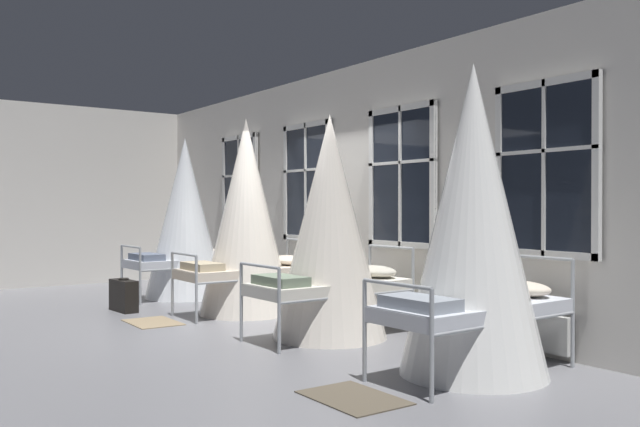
{
  "coord_description": "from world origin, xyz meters",
  "views": [
    {
      "loc": [
        7.04,
        -4.17,
        1.46
      ],
      "look_at": [
        0.79,
        0.28,
        1.39
      ],
      "focal_mm": 37.44,
      "sensor_mm": 36.0,
      "label": 1
    }
  ],
  "objects_px": {
    "cot_first": "(185,220)",
    "cot_second": "(246,219)",
    "cot_fourth": "(473,224)",
    "suitcase_dark": "(124,295)",
    "cot_third": "(330,229)"
  },
  "relations": [
    {
      "from": "cot_first",
      "to": "suitcase_dark",
      "type": "height_order",
      "value": "cot_first"
    },
    {
      "from": "suitcase_dark",
      "to": "cot_second",
      "type": "bearing_deg",
      "value": 44.6
    },
    {
      "from": "cot_first",
      "to": "cot_second",
      "type": "relative_size",
      "value": 0.96
    },
    {
      "from": "cot_third",
      "to": "suitcase_dark",
      "type": "height_order",
      "value": "cot_third"
    },
    {
      "from": "cot_first",
      "to": "cot_fourth",
      "type": "bearing_deg",
      "value": -91.86
    },
    {
      "from": "cot_fourth",
      "to": "cot_first",
      "type": "bearing_deg",
      "value": 88.29
    },
    {
      "from": "cot_third",
      "to": "suitcase_dark",
      "type": "xyz_separation_m",
      "value": [
        -3.17,
        -1.25,
        -0.99
      ]
    },
    {
      "from": "cot_second",
      "to": "cot_fourth",
      "type": "bearing_deg",
      "value": -89.99
    },
    {
      "from": "cot_third",
      "to": "cot_fourth",
      "type": "xyz_separation_m",
      "value": [
        2.06,
        0.04,
        0.11
      ]
    },
    {
      "from": "cot_second",
      "to": "suitcase_dark",
      "type": "xyz_separation_m",
      "value": [
        -1.14,
        -1.32,
        -1.08
      ]
    },
    {
      "from": "cot_second",
      "to": "cot_first",
      "type": "bearing_deg",
      "value": 90.03
    },
    {
      "from": "cot_first",
      "to": "cot_second",
      "type": "height_order",
      "value": "cot_second"
    },
    {
      "from": "cot_third",
      "to": "cot_fourth",
      "type": "relative_size",
      "value": 0.92
    },
    {
      "from": "cot_first",
      "to": "cot_second",
      "type": "bearing_deg",
      "value": -91.84
    },
    {
      "from": "cot_first",
      "to": "cot_third",
      "type": "height_order",
      "value": "cot_first"
    }
  ]
}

